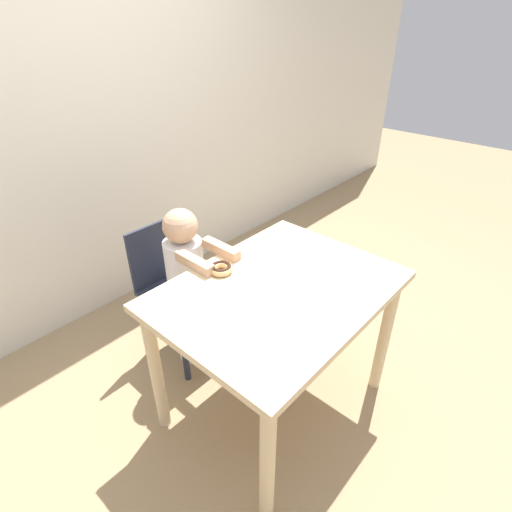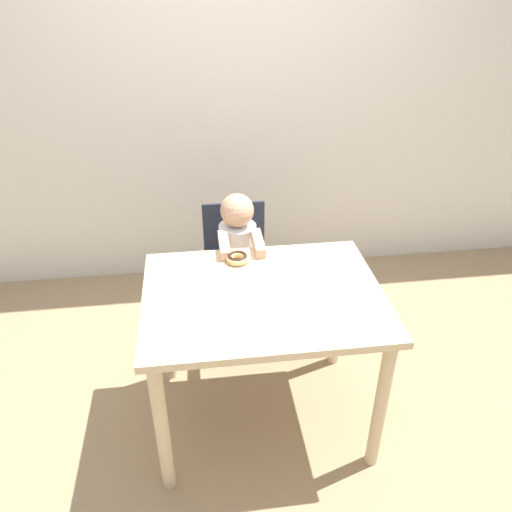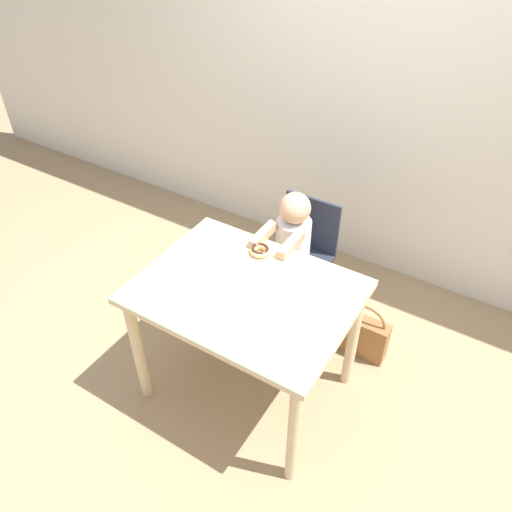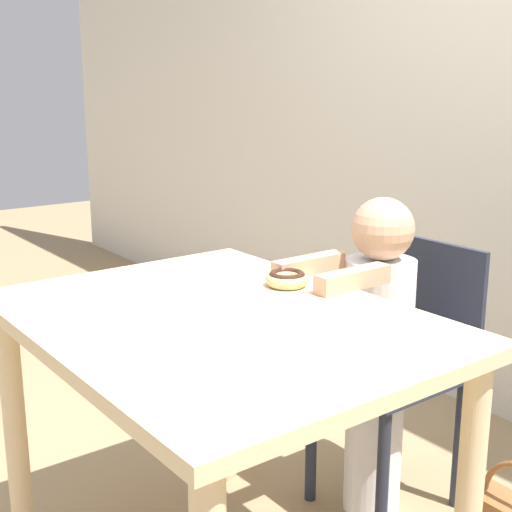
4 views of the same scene
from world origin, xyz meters
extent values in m
cube|color=beige|center=(0.00, 0.00, 0.76)|extent=(1.07, 0.81, 0.03)
cylinder|color=beige|center=(-0.47, -0.35, 0.37)|extent=(0.06, 0.06, 0.74)
cylinder|color=beige|center=(-0.47, 0.35, 0.37)|extent=(0.06, 0.06, 0.74)
cylinder|color=beige|center=(0.47, 0.35, 0.37)|extent=(0.06, 0.06, 0.74)
cube|color=#232838|center=(-0.06, 0.65, 0.45)|extent=(0.37, 0.41, 0.03)
cube|color=#232838|center=(-0.06, 0.85, 0.64)|extent=(0.37, 0.02, 0.37)
cylinder|color=#232838|center=(-0.21, 0.48, 0.22)|extent=(0.04, 0.04, 0.43)
cylinder|color=#232838|center=(0.10, 0.48, 0.22)|extent=(0.04, 0.04, 0.43)
cylinder|color=#232838|center=(-0.21, 0.83, 0.22)|extent=(0.04, 0.04, 0.43)
cylinder|color=#232838|center=(0.10, 0.83, 0.22)|extent=(0.04, 0.04, 0.43)
cylinder|color=white|center=(-0.06, 0.60, 0.23)|extent=(0.17, 0.17, 0.46)
cylinder|color=white|center=(-0.06, 0.60, 0.63)|extent=(0.21, 0.21, 0.35)
sphere|color=tan|center=(-0.06, 0.60, 0.90)|extent=(0.18, 0.18, 0.18)
cube|color=tan|center=(-0.14, 0.40, 0.80)|extent=(0.05, 0.24, 0.05)
cube|color=tan|center=(0.03, 0.40, 0.80)|extent=(0.05, 0.24, 0.05)
torus|color=#DBB270|center=(-0.09, 0.28, 0.79)|extent=(0.11, 0.11, 0.04)
torus|color=#381E14|center=(-0.09, 0.28, 0.81)|extent=(0.10, 0.10, 0.02)
cube|color=white|center=(-0.15, 0.05, 0.78)|extent=(0.33, 0.33, 0.00)
camera|label=1|loc=(-1.14, -0.89, 1.82)|focal=28.00mm
camera|label=2|loc=(-0.27, -1.79, 2.06)|focal=35.00mm
camera|label=3|loc=(0.99, -1.51, 2.45)|focal=35.00mm
camera|label=4|loc=(1.31, -0.88, 1.31)|focal=50.00mm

